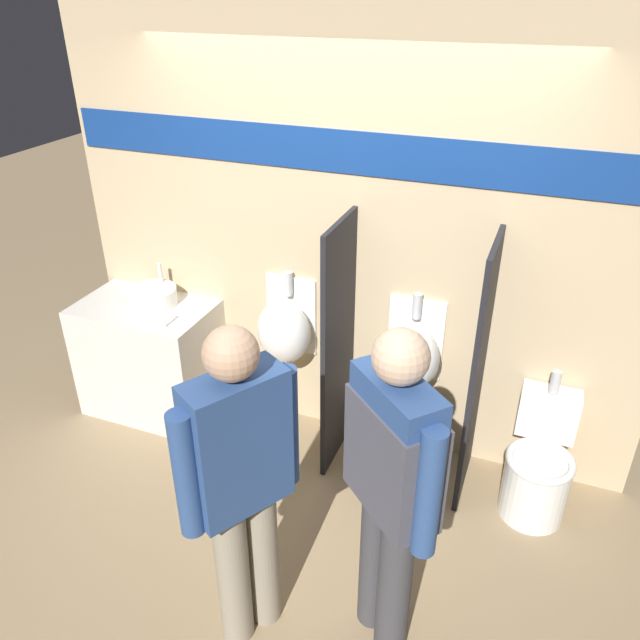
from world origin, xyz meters
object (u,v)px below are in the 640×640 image
Objects in this scene: toilet at (538,468)px; person_in_vest at (392,478)px; sink_basin at (153,296)px; urinal_near_counter at (285,331)px; person_with_lanyard at (241,482)px; urinal_far at (410,356)px; cell_phone at (168,320)px.

person_in_vest is at bearing -118.69° from toilet.
sink_basin is 0.39× the size of toilet.
person_with_lanyard is at bearing -72.30° from urinal_near_counter.
urinal_far is 0.68× the size of person_in_vest.
cell_phone is 0.76m from urinal_near_counter.
person_in_vest is at bearing -50.18° from urinal_near_counter.
urinal_near_counter reaches higher than cell_phone.
toilet is 1.88m from person_with_lanyard.
person_with_lanyard reaches higher than sink_basin.
sink_basin reaches higher than toilet.
toilet is at bearing 2.32° from cell_phone.
sink_basin is at bearing -173.98° from urinal_near_counter.
person_with_lanyard reaches higher than cell_phone.
person_in_vest is 0.63m from person_with_lanyard.
urinal_near_counter is 1.37× the size of toilet.
sink_basin is at bearing 75.86° from person_with_lanyard.
urinal_near_counter is 1.75m from toilet.
sink_basin is 0.28× the size of urinal_far.
cell_phone is 0.12× the size of urinal_near_counter.
toilet is 1.44m from person_in_vest.
urinal_far reaches higher than cell_phone.
urinal_near_counter is at bearing -7.97° from person_in_vest.
cell_phone is 1.56m from urinal_far.
urinal_near_counter is 0.69× the size of person_with_lanyard.
cell_phone reaches higher than toilet.
cell_phone is (0.22, -0.17, -0.05)m from sink_basin.
urinal_far is 1.32m from person_in_vest.
person_with_lanyard is (1.40, -1.38, 0.03)m from sink_basin.
urinal_far is 0.69× the size of person_with_lanyard.
urinal_near_counter is (0.93, 0.10, -0.13)m from sink_basin.
person_in_vest reaches higher than cell_phone.
urinal_near_counter is (0.70, 0.27, -0.08)m from cell_phone.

